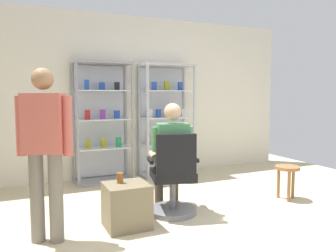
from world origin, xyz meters
name	(u,v)px	position (x,y,z in m)	size (l,w,h in m)	color
ground_plane	(231,244)	(0.00, 0.00, 0.00)	(7.20, 7.20, 0.00)	#C6B793
back_wall	(130,97)	(0.00, 3.00, 1.35)	(6.00, 0.10, 2.70)	silver
display_cabinet_left	(102,122)	(-0.55, 2.76, 0.96)	(0.90, 0.45, 1.90)	gray
display_cabinet_right	(165,119)	(0.55, 2.76, 0.96)	(0.90, 0.45, 1.90)	#B7B7BC
office_chair	(173,181)	(-0.17, 0.91, 0.39)	(0.62, 0.59, 0.96)	slate
seated_shopkeeper	(171,152)	(-0.13, 1.06, 0.71)	(0.55, 0.62, 1.29)	#3F382D
storage_crate	(127,205)	(-0.77, 0.78, 0.23)	(0.45, 0.42, 0.46)	#72664C
tea_glass	(120,178)	(-0.82, 0.83, 0.52)	(0.07, 0.07, 0.11)	brown
standing_customer	(45,144)	(-1.55, 0.76, 0.93)	(0.48, 0.35, 1.63)	slate
wooden_stool	(287,173)	(1.45, 0.82, 0.35)	(0.32, 0.32, 0.45)	olive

